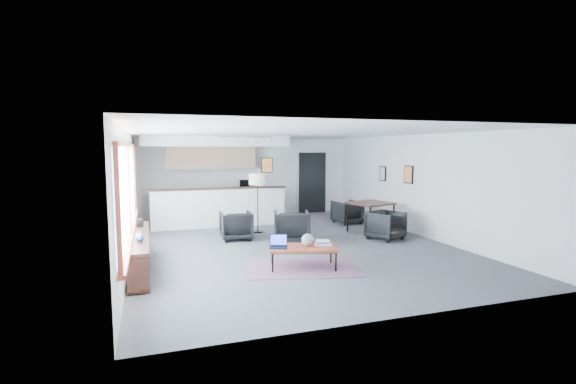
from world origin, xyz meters
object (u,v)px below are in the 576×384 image
object	(u,v)px
dining_chair_far	(347,213)
coffee_table	(303,248)
floor_lamp	(257,181)
ceramic_pot	(308,240)
dining_table	(371,205)
dining_chair_near	(386,226)
armchair_right	(292,225)
book_stack	(323,243)
microwave	(248,184)
laptop	(279,244)
armchair_left	(236,224)

from	to	relation	value
dining_chair_far	coffee_table	bearing A→B (deg)	44.85
floor_lamp	dining_chair_far	size ratio (longest dim) A/B	2.45
ceramic_pot	dining_table	xyz separation A→B (m)	(2.79, 2.56, 0.21)
ceramic_pot	dining_chair_near	xyz separation A→B (m)	(2.71, 1.66, -0.20)
armchair_right	floor_lamp	size ratio (longest dim) A/B	0.53
floor_lamp	dining_chair_near	xyz separation A→B (m)	(2.78, -1.86, -1.04)
dining_chair_far	book_stack	bearing A→B (deg)	48.89
dining_chair_near	microwave	world-z (taller)	microwave
ceramic_pot	dining_chair_near	distance (m)	3.18
ceramic_pot	dining_table	world-z (taller)	dining_table
coffee_table	dining_chair_near	xyz separation A→B (m)	(2.80, 1.66, -0.05)
laptop	dining_chair_near	bearing A→B (deg)	43.47
book_stack	armchair_left	distance (m)	3.03
book_stack	dining_chair_far	xyz separation A→B (m)	(2.48, 3.96, -0.13)
ceramic_pot	floor_lamp	world-z (taller)	floor_lamp
coffee_table	dining_table	size ratio (longest dim) A/B	1.17
dining_chair_near	floor_lamp	bearing A→B (deg)	122.35
coffee_table	ceramic_pot	xyz separation A→B (m)	(0.09, -0.00, 0.15)
dining_chair_near	dining_table	bearing A→B (deg)	60.85
dining_table	dining_chair_near	xyz separation A→B (m)	(-0.08, -0.91, -0.41)
armchair_right	book_stack	bearing A→B (deg)	104.47
laptop	dining_table	size ratio (longest dim) A/B	0.33
floor_lamp	dining_chair_far	world-z (taller)	floor_lamp
ceramic_pot	armchair_right	distance (m)	2.07
book_stack	armchair_right	xyz separation A→B (m)	(0.06, 2.03, -0.03)
coffee_table	microwave	xyz separation A→B (m)	(0.34, 6.05, 0.72)
armchair_right	dining_chair_far	distance (m)	3.10
armchair_left	dining_chair_near	xyz separation A→B (m)	(3.51, -1.16, -0.05)
floor_lamp	dining_chair_near	distance (m)	3.50
armchair_left	armchair_right	distance (m)	1.42
floor_lamp	dining_chair_near	bearing A→B (deg)	-33.74
book_stack	dining_table	distance (m)	3.56
ceramic_pot	dining_table	size ratio (longest dim) A/B	0.20
book_stack	armchair_right	distance (m)	2.03
armchair_right	dining_chair_near	xyz separation A→B (m)	(2.33, -0.38, -0.09)
microwave	ceramic_pot	bearing A→B (deg)	-84.99
armchair_right	dining_chair_near	distance (m)	2.36
coffee_table	laptop	world-z (taller)	laptop
book_stack	dining_chair_near	bearing A→B (deg)	34.60
coffee_table	book_stack	distance (m)	0.42
laptop	ceramic_pot	size ratio (longest dim) A/B	1.65
laptop	dining_chair_near	xyz separation A→B (m)	(3.25, 1.56, -0.15)
ceramic_pot	coffee_table	bearing A→B (deg)	179.23
armchair_left	microwave	world-z (taller)	microwave
book_stack	armchair_left	size ratio (longest dim) A/B	0.47
ceramic_pot	book_stack	bearing A→B (deg)	2.04
laptop	floor_lamp	world-z (taller)	floor_lamp
armchair_right	microwave	bearing A→B (deg)	-71.96
dining_table	laptop	bearing A→B (deg)	-143.51
armchair_left	floor_lamp	size ratio (longest dim) A/B	0.48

